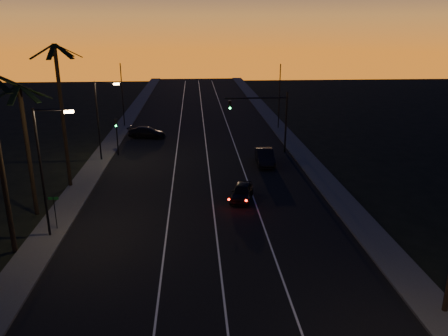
{
  "coord_description": "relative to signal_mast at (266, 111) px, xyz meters",
  "views": [
    {
      "loc": [
        -0.88,
        -7.99,
        13.88
      ],
      "look_at": [
        1.37,
        24.35,
        3.32
      ],
      "focal_mm": 35.0,
      "sensor_mm": 36.0,
      "label": 1
    }
  ],
  "objects": [
    {
      "name": "signal_mast",
      "position": [
        0.0,
        0.0,
        0.0
      ],
      "size": [
        7.1,
        0.41,
        7.0
      ],
      "color": "black",
      "rests_on": "ground"
    },
    {
      "name": "far_pole_left",
      "position": [
        -18.14,
        15.01,
        -0.28
      ],
      "size": [
        0.14,
        0.14,
        9.0
      ],
      "primitive_type": "cylinder",
      "color": "black",
      "rests_on": "ground"
    },
    {
      "name": "lane_stripe_right",
      "position": [
        -3.14,
        -9.99,
        -4.76
      ],
      "size": [
        0.12,
        160.0,
        0.01
      ],
      "primitive_type": "cube",
      "color": "silver",
      "rests_on": "road"
    },
    {
      "name": "lane_stripe_left",
      "position": [
        -10.14,
        -9.99,
        -4.76
      ],
      "size": [
        0.12,
        160.0,
        0.01
      ],
      "primitive_type": "cube",
      "color": "silver",
      "rests_on": "road"
    },
    {
      "name": "palm_far",
      "position": [
        -19.34,
        -9.99,
        2.83
      ],
      "size": [
        4.25,
        4.16,
        12.53
      ],
      "color": "black",
      "rests_on": "ground"
    },
    {
      "name": "signal_post",
      "position": [
        -16.64,
        -0.01,
        -1.89
      ],
      "size": [
        0.28,
        0.37,
        4.2
      ],
      "color": "black",
      "rests_on": "ground"
    },
    {
      "name": "far_pole_right",
      "position": [
        3.86,
        12.01,
        -0.28
      ],
      "size": [
        0.14,
        0.14,
        9.0
      ],
      "primitive_type": "cylinder",
      "color": "black",
      "rests_on": "ground"
    },
    {
      "name": "sidewalk_right",
      "position": [
        4.06,
        -9.99,
        -4.7
      ],
      "size": [
        2.4,
        170.0,
        0.16
      ],
      "primitive_type": "cube",
      "color": "#323230",
      "rests_on": "ground"
    },
    {
      "name": "lane_stripe_mid",
      "position": [
        -6.64,
        -9.99,
        -4.76
      ],
      "size": [
        0.12,
        160.0,
        0.01
      ],
      "primitive_type": "cube",
      "color": "silver",
      "rests_on": "road"
    },
    {
      "name": "road",
      "position": [
        -7.14,
        -9.99,
        -4.78
      ],
      "size": [
        20.0,
        170.0,
        0.01
      ],
      "primitive_type": "cube",
      "color": "black",
      "rests_on": "ground"
    },
    {
      "name": "right_car",
      "position": [
        -0.7,
        -4.51,
        -3.97
      ],
      "size": [
        1.9,
        4.95,
        1.61
      ],
      "color": "black",
      "rests_on": "road"
    },
    {
      "name": "palm_mid",
      "position": [
        -20.34,
        -15.99,
        1.47
      ],
      "size": [
        4.25,
        4.16,
        10.03
      ],
      "color": "black",
      "rests_on": "ground"
    },
    {
      "name": "sidewalk_left",
      "position": [
        -18.34,
        -9.99,
        -4.7
      ],
      "size": [
        2.4,
        170.0,
        0.16
      ],
      "primitive_type": "cube",
      "color": "#323230",
      "rests_on": "ground"
    },
    {
      "name": "street_sign",
      "position": [
        -17.94,
        -18.99,
        -3.13
      ],
      "size": [
        0.7,
        0.06,
        2.6
      ],
      "color": "black",
      "rests_on": "ground"
    },
    {
      "name": "lead_car",
      "position": [
        -4.16,
        -14.12,
        -4.09
      ],
      "size": [
        2.64,
        4.72,
        1.37
      ],
      "color": "black",
      "rests_on": "road"
    },
    {
      "name": "streetlight_left_near",
      "position": [
        -17.84,
        -19.99,
        0.54
      ],
      "size": [
        2.55,
        0.26,
        9.0
      ],
      "color": "black",
      "rests_on": "ground"
    },
    {
      "name": "streetlight_left_far",
      "position": [
        -17.82,
        -1.99,
        0.28
      ],
      "size": [
        2.55,
        0.26,
        8.5
      ],
      "color": "black",
      "rests_on": "ground"
    },
    {
      "name": "cross_car",
      "position": [
        -14.2,
        8.01,
        -4.07
      ],
      "size": [
        5.17,
        3.0,
        1.41
      ],
      "color": "black",
      "rests_on": "road"
    }
  ]
}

